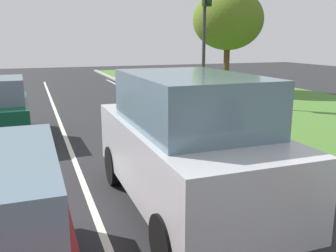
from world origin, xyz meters
The scene contains 8 objects.
ground_plane centered at (0.00, 14.00, 0.00)m, with size 60.00×60.00×0.00m, color #262628.
lane_line_center centered at (-0.70, 14.00, 0.00)m, with size 0.12×32.00×0.01m, color silver.
lane_line_right_edge centered at (3.60, 14.00, 0.00)m, with size 0.12×32.00×0.01m, color silver.
grass_verge_right centered at (8.50, 14.00, 0.03)m, with size 9.00×48.00×0.06m, color #47752D.
curb_right centered at (4.10, 14.00, 0.06)m, with size 0.24×48.00×0.12m, color #9E9B93.
car_suv_ahead centered at (0.75, 8.70, 1.17)m, with size 1.98×4.51×2.28m.
traffic_light_near_right centered at (5.36, 17.58, 3.56)m, with size 0.32×0.50×5.33m.
tree_roadside_far centered at (8.43, 21.19, 3.82)m, with size 3.70×3.70×5.41m.
Camera 1 is at (-1.50, 3.46, 2.78)m, focal length 39.38 mm.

